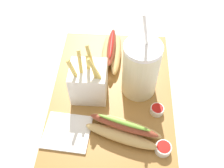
% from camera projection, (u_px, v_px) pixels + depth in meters
% --- Properties ---
extents(ground_plane, '(2.40, 2.40, 0.02)m').
position_uv_depth(ground_plane, '(112.00, 97.00, 0.74)').
color(ground_plane, silver).
extents(food_tray, '(0.46, 0.33, 0.02)m').
position_uv_depth(food_tray, '(112.00, 93.00, 0.72)').
color(food_tray, olive).
rests_on(food_tray, ground_plane).
extents(soda_cup, '(0.09, 0.09, 0.25)m').
position_uv_depth(soda_cup, '(141.00, 69.00, 0.66)').
color(soda_cup, beige).
rests_on(soda_cup, food_tray).
extents(fries_basket, '(0.09, 0.09, 0.17)m').
position_uv_depth(fries_basket, '(89.00, 81.00, 0.67)').
color(fries_basket, white).
rests_on(fries_basket, food_tray).
extents(hot_dog_1, '(0.11, 0.19, 0.06)m').
position_uv_depth(hot_dog_1, '(123.00, 130.00, 0.61)').
color(hot_dog_1, tan).
rests_on(hot_dog_1, food_tray).
extents(hot_dog_2, '(0.17, 0.06, 0.06)m').
position_uv_depth(hot_dog_2, '(111.00, 52.00, 0.77)').
color(hot_dog_2, tan).
rests_on(hot_dog_2, food_tray).
extents(ketchup_cup_1, '(0.03, 0.03, 0.02)m').
position_uv_depth(ketchup_cup_1, '(157.00, 110.00, 0.66)').
color(ketchup_cup_1, white).
rests_on(ketchup_cup_1, food_tray).
extents(ketchup_cup_2, '(0.04, 0.04, 0.02)m').
position_uv_depth(ketchup_cup_2, '(163.00, 148.00, 0.60)').
color(ketchup_cup_2, white).
rests_on(ketchup_cup_2, food_tray).
extents(ketchup_cup_3, '(0.04, 0.04, 0.02)m').
position_uv_depth(ketchup_cup_3, '(147.00, 66.00, 0.76)').
color(ketchup_cup_3, white).
rests_on(ketchup_cup_3, food_tray).
extents(napkin_stack, '(0.11, 0.12, 0.01)m').
position_uv_depth(napkin_stack, '(67.00, 132.00, 0.63)').
color(napkin_stack, white).
rests_on(napkin_stack, food_tray).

